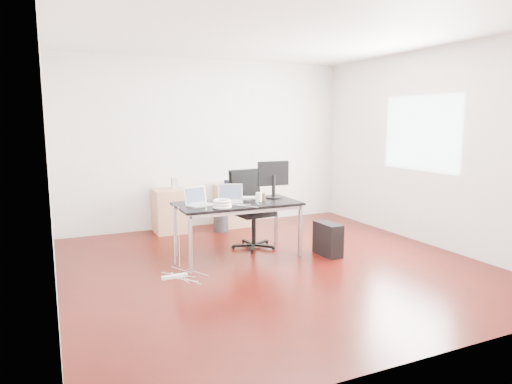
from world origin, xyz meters
name	(u,v)px	position (x,y,z in m)	size (l,w,h in m)	color
room_shell	(277,153)	(0.04, 0.00, 1.40)	(5.00, 5.00, 5.00)	#350906
desk	(237,207)	(-0.28, 0.53, 0.68)	(1.60, 0.80, 0.73)	black
office_chair	(251,205)	(0.08, 0.92, 0.61)	(0.53, 0.55, 1.08)	black
filing_cabinet_left	(170,211)	(-0.76, 2.23, 0.35)	(0.50, 0.50, 0.70)	#AA7A55
filing_cabinet_right	(232,206)	(0.31, 2.23, 0.35)	(0.50, 0.50, 0.70)	#AA7A55
pc_tower	(328,239)	(0.85, 0.09, 0.22)	(0.20, 0.45, 0.44)	black
wastebasket	(221,223)	(0.00, 1.93, 0.14)	(0.24, 0.24, 0.28)	black
power_strip	(175,276)	(-1.26, 0.06, 0.02)	(0.30, 0.06, 0.04)	white
laptop_left	(199,201)	(-0.79, 0.55, 0.79)	(0.40, 0.35, 0.23)	silver
laptop_right	(230,198)	(-0.34, 0.61, 0.79)	(0.41, 0.37, 0.23)	silver
monitor	(273,177)	(0.32, 0.68, 1.01)	(0.45, 0.26, 0.51)	black
keyboard	(247,198)	(-0.04, 0.77, 0.74)	(0.44, 0.14, 0.02)	white
cup_white	(259,197)	(0.02, 0.50, 0.79)	(0.08, 0.08, 0.12)	white
cup_brown	(263,197)	(0.10, 0.54, 0.78)	(0.08, 0.08, 0.10)	#54301C
cable_coil	(222,204)	(-0.59, 0.25, 0.78)	(0.24, 0.24, 0.11)	white
power_adapter	(228,205)	(-0.48, 0.33, 0.74)	(0.07, 0.07, 0.03)	white
speaker	(174,183)	(-0.67, 2.25, 0.79)	(0.09, 0.08, 0.18)	#9E9E9E
navy_garment	(235,183)	(0.37, 2.21, 0.74)	(0.30, 0.24, 0.09)	black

